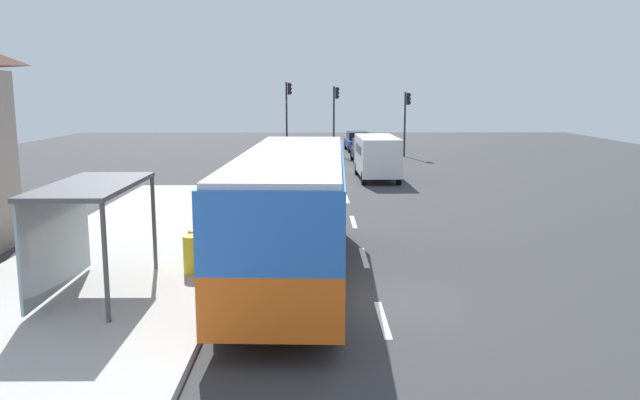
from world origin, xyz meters
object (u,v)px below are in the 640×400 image
object	(u,v)px
recycling_bin_orange	(199,247)
bus_shelter	(79,209)
bus	(293,207)
sedan_near	(358,141)
traffic_light_far_side	(288,107)
recycling_bin_yellow	(194,254)
traffic_light_median	(335,109)
white_van	(377,154)
sedan_far	(366,150)
traffic_light_near_side	(406,113)

from	to	relation	value
recycling_bin_orange	bus_shelter	size ratio (longest dim) A/B	0.24
bus_shelter	bus	bearing A→B (deg)	19.66
sedan_near	traffic_light_far_side	distance (m)	7.00
bus	bus_shelter	bearing A→B (deg)	-160.34
recycling_bin_yellow	traffic_light_median	distance (m)	32.74
recycling_bin_orange	traffic_light_far_side	distance (m)	30.95
white_van	traffic_light_far_side	size ratio (longest dim) A/B	0.98
traffic_light_median	traffic_light_far_side	bearing A→B (deg)	-167.14
white_van	sedan_near	xyz separation A→B (m)	(0.10, 16.54, -0.55)
sedan_far	white_van	bearing A→B (deg)	-90.66
bus	traffic_light_far_side	bearing A→B (deg)	92.54
white_van	recycling_bin_orange	distance (m)	18.89
traffic_light_far_side	traffic_light_median	xyz separation A→B (m)	(3.50, 0.80, -0.19)
white_van	recycling_bin_yellow	size ratio (longest dim) A/B	5.51
white_van	sedan_far	bearing A→B (deg)	89.34
recycling_bin_orange	traffic_light_far_side	world-z (taller)	traffic_light_far_side
traffic_light_near_side	sedan_far	bearing A→B (deg)	-131.45
white_van	sedan_far	world-z (taller)	white_van
bus	white_van	distance (m)	18.75
traffic_light_median	recycling_bin_yellow	bearing A→B (deg)	-98.10
sedan_far	bus	bearing A→B (deg)	-98.47
recycling_bin_orange	traffic_light_far_side	bearing A→B (deg)	87.96
traffic_light_near_side	bus_shelter	bearing A→B (deg)	-110.28
sedan_near	traffic_light_median	bearing A→B (deg)	-125.12
traffic_light_far_side	white_van	bearing A→B (deg)	-67.86
traffic_light_median	bus_shelter	size ratio (longest dim) A/B	1.27
traffic_light_far_side	traffic_light_median	bearing A→B (deg)	12.86
sedan_near	recycling_bin_orange	xyz separation A→B (m)	(-6.50, -34.30, -0.14)
bus	sedan_far	world-z (taller)	bus
white_van	traffic_light_median	bearing A→B (deg)	97.41
white_van	sedan_near	bearing A→B (deg)	89.66
bus	traffic_light_median	distance (m)	32.28
bus	recycling_bin_yellow	distance (m)	2.76
recycling_bin_yellow	bus_shelter	bearing A→B (deg)	-144.93
recycling_bin_orange	traffic_light_near_side	size ratio (longest dim) A/B	0.20
bus	sedan_near	world-z (taller)	bus
sedan_far	traffic_light_median	distance (m)	6.13
sedan_far	recycling_bin_orange	xyz separation A→B (m)	(-6.50, -26.37, -0.14)
white_van	traffic_light_median	xyz separation A→B (m)	(-1.80, 13.84, 2.02)
white_van	sedan_far	distance (m)	8.63
traffic_light_far_side	recycling_bin_yellow	bearing A→B (deg)	-91.99
bus_shelter	recycling_bin_orange	bearing A→B (deg)	45.52
recycling_bin_yellow	bus_shelter	distance (m)	3.06
bus	sedan_near	distance (m)	35.12
recycling_bin_yellow	recycling_bin_orange	distance (m)	0.70
sedan_far	traffic_light_median	bearing A→B (deg)	109.97
traffic_light_far_side	traffic_light_median	size ratio (longest dim) A/B	1.06
white_van	recycling_bin_yellow	bearing A→B (deg)	-109.12
recycling_bin_yellow	recycling_bin_orange	xyz separation A→B (m)	(0.00, 0.70, 0.00)
white_van	traffic_light_far_side	bearing A→B (deg)	112.14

